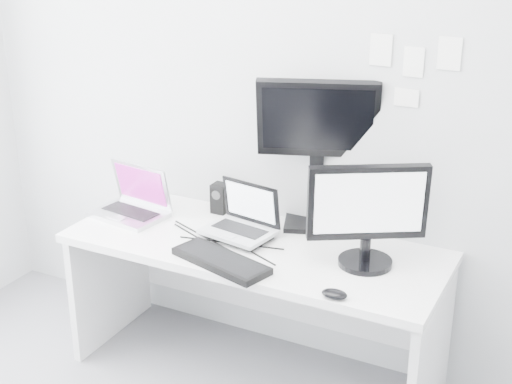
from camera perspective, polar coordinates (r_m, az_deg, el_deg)
back_wall at (r=3.55m, az=2.44°, el=7.27°), size 3.60×0.00×3.60m
desk at (r=3.64m, az=-0.14°, el=-9.20°), size 1.80×0.70×0.73m
macbook at (r=3.76m, az=-9.96°, el=0.03°), size 0.40×0.32×0.27m
speaker at (r=3.78m, az=-2.80°, el=-0.48°), size 0.10×0.10×0.15m
dell_laptop at (r=3.46m, az=-1.42°, el=-1.62°), size 0.36×0.30×0.27m
rear_monitor at (r=3.51m, az=4.74°, el=3.09°), size 0.60×0.39×0.77m
samsung_monitor at (r=3.20m, az=8.66°, el=-1.75°), size 0.57×0.47×0.48m
keyboard at (r=3.27m, az=-2.73°, el=-5.35°), size 0.50×0.29×0.03m
mouse at (r=3.02m, az=6.09°, el=-7.86°), size 0.11×0.07×0.04m
wall_note_0 at (r=3.33m, az=9.65°, el=10.80°), size 0.10×0.00×0.14m
wall_note_1 at (r=3.30m, az=12.11°, el=9.82°), size 0.09×0.00×0.13m
wall_note_2 at (r=3.25m, az=14.76°, el=10.34°), size 0.10×0.00×0.14m
wall_note_3 at (r=3.34m, az=11.57°, el=7.17°), size 0.11×0.00×0.08m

